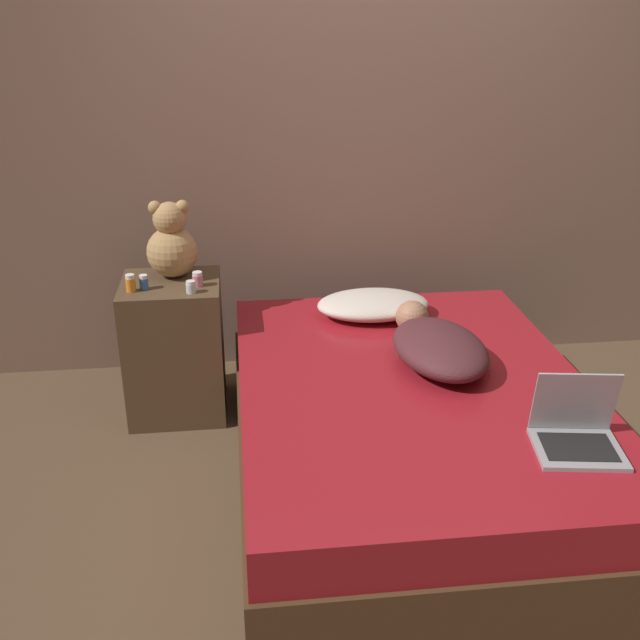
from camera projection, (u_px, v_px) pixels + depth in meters
name	position (u px, v px, depth m)	size (l,w,h in m)	color
ground_plane	(408.00, 479.00, 3.17)	(12.00, 12.00, 0.00)	brown
wall_back	(365.00, 121.00, 3.78)	(8.00, 0.06, 2.60)	#846656
bed	(410.00, 432.00, 3.08)	(1.41, 1.91, 0.47)	#4C331E
nightstand	(175.00, 348.00, 3.58)	(0.45, 0.43, 0.67)	brown
pillow	(373.00, 305.00, 3.57)	(0.54, 0.35, 0.11)	beige
person_lying	(438.00, 345.00, 3.11)	(0.42, 0.71, 0.16)	#4C2328
laptop	(577.00, 431.00, 2.53)	(0.32, 0.29, 0.25)	#9E9EA3
teddy_bear	(172.00, 244.00, 3.46)	(0.24, 0.24, 0.36)	tan
bottle_clear	(191.00, 287.00, 3.31)	(0.04, 0.04, 0.06)	silver
bottle_pink	(198.00, 279.00, 3.39)	(0.05, 0.05, 0.07)	pink
bottle_orange	(131.00, 283.00, 3.32)	(0.04, 0.04, 0.08)	orange
bottle_blue	(144.00, 282.00, 3.35)	(0.04, 0.04, 0.07)	#3866B2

